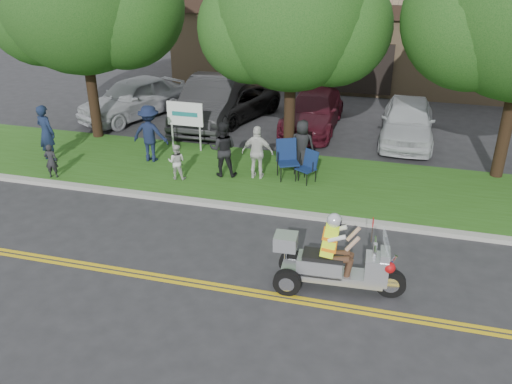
% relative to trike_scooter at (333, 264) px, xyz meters
% --- Properties ---
extents(ground, '(120.00, 120.00, 0.00)m').
position_rel_trike_scooter_xyz_m(ground, '(-2.94, -0.07, -0.63)').
color(ground, '#28282B').
rests_on(ground, ground).
extents(centerline_near, '(60.00, 0.10, 0.01)m').
position_rel_trike_scooter_xyz_m(centerline_near, '(-2.94, -0.65, -0.62)').
color(centerline_near, gold).
rests_on(centerline_near, ground).
extents(centerline_far, '(60.00, 0.10, 0.01)m').
position_rel_trike_scooter_xyz_m(centerline_far, '(-2.94, -0.49, -0.62)').
color(centerline_far, gold).
rests_on(centerline_far, ground).
extents(curb, '(60.00, 0.25, 0.12)m').
position_rel_trike_scooter_xyz_m(curb, '(-2.94, 2.98, -0.57)').
color(curb, '#A8A89E').
rests_on(curb, ground).
extents(grass_verge, '(60.00, 4.00, 0.10)m').
position_rel_trike_scooter_xyz_m(grass_verge, '(-2.94, 5.13, -0.57)').
color(grass_verge, '#295416').
rests_on(grass_verge, ground).
extents(commercial_building, '(18.00, 8.20, 4.00)m').
position_rel_trike_scooter_xyz_m(commercial_building, '(-0.94, 18.91, 1.38)').
color(commercial_building, '#9E7F5B').
rests_on(commercial_building, ground).
extents(tree_mid, '(5.88, 4.80, 7.05)m').
position_rel_trike_scooter_xyz_m(tree_mid, '(-2.39, 7.17, 3.81)').
color(tree_mid, '#332114').
rests_on(tree_mid, ground).
extents(business_sign, '(1.25, 0.06, 1.75)m').
position_rel_trike_scooter_xyz_m(business_sign, '(-5.84, 6.53, 0.63)').
color(business_sign, silver).
rests_on(business_sign, ground).
extents(trike_scooter, '(2.75, 0.94, 1.80)m').
position_rel_trike_scooter_xyz_m(trike_scooter, '(0.00, 0.00, 0.00)').
color(trike_scooter, black).
rests_on(trike_scooter, ground).
extents(lawn_chair_a, '(0.69, 0.69, 0.94)m').
position_rel_trike_scooter_xyz_m(lawn_chair_a, '(-1.41, 5.06, 0.00)').
color(lawn_chair_a, black).
rests_on(lawn_chair_a, grass_verge).
extents(lawn_chair_b, '(0.82, 0.83, 1.16)m').
position_rel_trike_scooter_xyz_m(lawn_chair_b, '(-2.09, 5.21, 0.13)').
color(lawn_chair_b, black).
rests_on(lawn_chair_b, grass_verge).
extents(spectator_adult_left, '(0.76, 0.60, 1.83)m').
position_rel_trike_scooter_xyz_m(spectator_adult_left, '(-9.78, 4.51, 0.39)').
color(spectator_adult_left, '#15203B').
rests_on(spectator_adult_left, grass_verge).
extents(spectator_adult_mid, '(0.92, 0.78, 1.68)m').
position_rel_trike_scooter_xyz_m(spectator_adult_mid, '(-3.96, 4.81, 0.32)').
color(spectator_adult_mid, black).
rests_on(spectator_adult_mid, grass_verge).
extents(spectator_adult_right, '(0.97, 0.44, 1.62)m').
position_rel_trike_scooter_xyz_m(spectator_adult_right, '(-2.92, 4.90, 0.28)').
color(spectator_adult_right, silver).
rests_on(spectator_adult_right, grass_verge).
extents(spectator_chair_a, '(1.18, 0.68, 1.83)m').
position_rel_trike_scooter_xyz_m(spectator_chair_a, '(-6.57, 5.32, 0.39)').
color(spectator_chair_a, '#141C37').
rests_on(spectator_chair_a, grass_verge).
extents(spectator_chair_b, '(0.77, 0.51, 1.57)m').
position_rel_trike_scooter_xyz_m(spectator_chair_b, '(-1.78, 5.92, 0.26)').
color(spectator_chair_b, black).
rests_on(spectator_chair_b, grass_verge).
extents(child_left, '(0.44, 0.35, 1.05)m').
position_rel_trike_scooter_xyz_m(child_left, '(-8.88, 3.33, 0.00)').
color(child_left, '#232325').
rests_on(child_left, grass_verge).
extents(child_right, '(0.57, 0.47, 1.08)m').
position_rel_trike_scooter_xyz_m(child_right, '(-5.22, 4.21, 0.02)').
color(child_right, beige).
rests_on(child_right, grass_verge).
extents(parked_car_far_left, '(3.56, 5.05, 1.60)m').
position_rel_trike_scooter_xyz_m(parked_car_far_left, '(-9.30, 9.59, 0.17)').
color(parked_car_far_left, '#B7B9BF').
rests_on(parked_car_far_left, ground).
extents(parked_car_left, '(2.08, 5.44, 1.77)m').
position_rel_trike_scooter_xyz_m(parked_car_left, '(-5.99, 9.68, 0.26)').
color(parked_car_left, '#29282B').
rests_on(parked_car_left, ground).
extents(parked_car_mid, '(3.44, 4.88, 1.24)m').
position_rel_trike_scooter_xyz_m(parked_car_mid, '(-5.44, 10.41, -0.01)').
color(parked_car_mid, black).
rests_on(parked_car_mid, ground).
extents(parked_car_right, '(1.98, 4.74, 1.37)m').
position_rel_trike_scooter_xyz_m(parked_car_right, '(-2.14, 10.06, 0.06)').
color(parked_car_right, '#45101B').
rests_on(parked_car_right, ground).
extents(parked_car_far_right, '(1.83, 4.47, 1.52)m').
position_rel_trike_scooter_xyz_m(parked_car_far_right, '(1.33, 9.57, 0.13)').
color(parked_car_far_right, silver).
rests_on(parked_car_far_right, ground).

